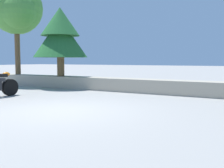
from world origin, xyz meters
name	(u,v)px	position (x,y,z in m)	size (l,w,h in m)	color
ground_plane	(60,111)	(0.00, 0.00, 0.00)	(120.00, 120.00, 0.00)	gray
stone_wall	(137,86)	(0.00, 4.80, 0.28)	(36.00, 0.80, 0.55)	#A89E89
leafy_tree_far_left	(17,9)	(-6.96, 4.77, 4.01)	(2.92, 2.78, 4.93)	brown
pine_tree_mid_left	(60,34)	(-3.93, 4.67, 2.58)	(2.55, 2.55, 3.26)	brown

